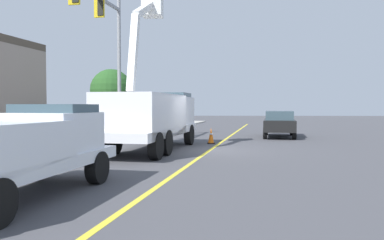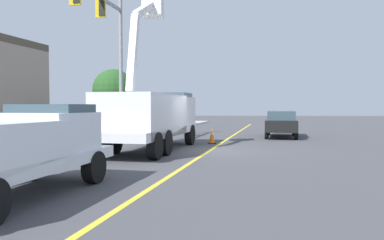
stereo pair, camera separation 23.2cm
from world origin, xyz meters
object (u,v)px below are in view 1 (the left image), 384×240
object	(u,v)px
traffic_cone_mid_front	(211,136)
traffic_signal_mast	(106,36)
passing_minivan	(279,122)
service_pickup_truck	(17,148)
utility_bucket_truck	(152,115)

from	to	relation	value
traffic_cone_mid_front	traffic_signal_mast	bearing A→B (deg)	81.81
traffic_cone_mid_front	passing_minivan	bearing A→B (deg)	-44.51
traffic_cone_mid_front	service_pickup_truck	bearing A→B (deg)	160.93
utility_bucket_truck	passing_minivan	world-z (taller)	utility_bucket_truck
traffic_cone_mid_front	traffic_signal_mast	size ratio (longest dim) A/B	0.10
service_pickup_truck	passing_minivan	size ratio (longest dim) A/B	1.16
utility_bucket_truck	service_pickup_truck	world-z (taller)	utility_bucket_truck
utility_bucket_truck	traffic_cone_mid_front	world-z (taller)	utility_bucket_truck
service_pickup_truck	traffic_signal_mast	world-z (taller)	traffic_signal_mast
passing_minivan	traffic_cone_mid_front	bearing A→B (deg)	135.49
utility_bucket_truck	service_pickup_truck	distance (m)	9.29
passing_minivan	traffic_signal_mast	world-z (taller)	traffic_signal_mast
passing_minivan	utility_bucket_truck	bearing A→B (deg)	136.70
traffic_signal_mast	traffic_cone_mid_front	bearing A→B (deg)	-98.19
utility_bucket_truck	traffic_signal_mast	xyz separation A→B (m)	(3.89, 3.15, 4.30)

